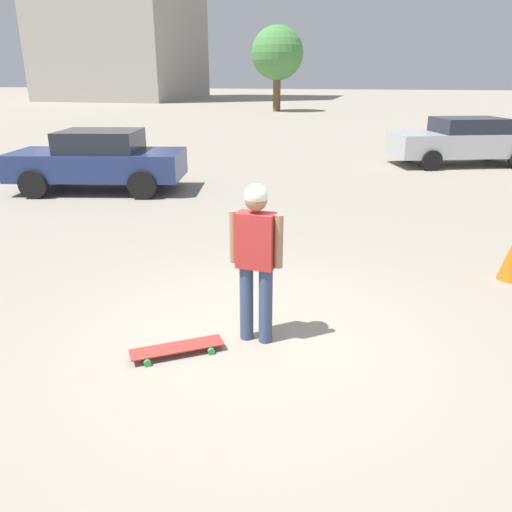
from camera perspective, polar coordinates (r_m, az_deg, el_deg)
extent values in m
plane|color=gray|center=(5.36, 0.00, -9.48)|extent=(220.00, 220.00, 0.00)
cylinder|color=#38476B|center=(5.21, -1.09, -5.36)|extent=(0.14, 0.14, 0.82)
cylinder|color=#38476B|center=(5.14, 1.10, -5.68)|extent=(0.14, 0.14, 0.82)
cube|color=#B22D2D|center=(4.92, 0.00, 1.78)|extent=(0.39, 0.23, 0.56)
cylinder|color=#9E7051|center=(4.99, -2.53, 2.20)|extent=(0.09, 0.09, 0.54)
cylinder|color=#9E7051|center=(4.85, 2.60, 1.66)|extent=(0.09, 0.09, 0.54)
sphere|color=#9E7051|center=(4.81, 0.00, 6.46)|extent=(0.22, 0.22, 0.22)
sphere|color=silver|center=(4.80, 0.00, 6.91)|extent=(0.23, 0.23, 0.23)
cube|color=#A5332D|center=(5.13, -9.00, -10.26)|extent=(0.89, 0.72, 0.01)
cylinder|color=green|center=(5.00, -12.30, -11.87)|extent=(0.07, 0.06, 0.07)
cylinder|color=green|center=(5.22, -12.72, -10.46)|extent=(0.07, 0.06, 0.07)
cylinder|color=green|center=(5.10, -5.14, -10.80)|extent=(0.07, 0.06, 0.07)
cylinder|color=green|center=(5.31, -5.87, -9.47)|extent=(0.07, 0.06, 0.07)
cube|color=navy|center=(12.73, -17.55, 9.95)|extent=(4.29, 2.58, 0.63)
cube|color=#1E232D|center=(12.62, -17.38, 12.46)|extent=(2.11, 1.91, 0.48)
cylinder|color=black|center=(12.47, -24.09, 7.49)|extent=(0.68, 0.34, 0.65)
cylinder|color=black|center=(14.00, -21.20, 9.06)|extent=(0.68, 0.34, 0.65)
cylinder|color=black|center=(11.62, -12.86, 7.93)|extent=(0.68, 0.34, 0.65)
cylinder|color=black|center=(13.26, -11.10, 9.48)|extent=(0.68, 0.34, 0.65)
cube|color=#ADB2B7|center=(17.11, 22.60, 11.73)|extent=(4.74, 3.16, 0.70)
cube|color=#1E232D|center=(17.11, 23.19, 13.59)|extent=(2.41, 2.14, 0.44)
cylinder|color=black|center=(15.79, 19.41, 10.27)|extent=(0.63, 0.40, 0.60)
cylinder|color=black|center=(17.33, 17.06, 11.28)|extent=(0.63, 0.40, 0.60)
cylinder|color=black|center=(18.56, 25.03, 10.83)|extent=(0.63, 0.40, 0.60)
cylinder|color=brown|center=(41.38, 2.39, 18.21)|extent=(0.59, 0.59, 2.92)
sphere|color=#478442|center=(41.40, 2.45, 22.18)|extent=(4.01, 4.01, 4.01)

